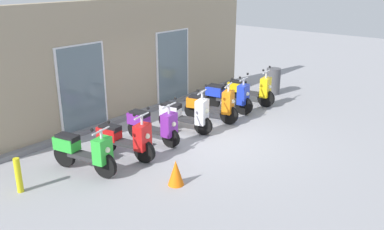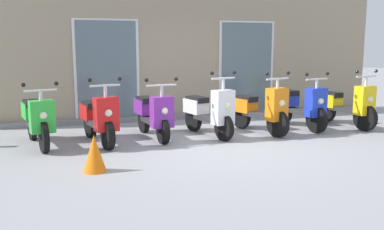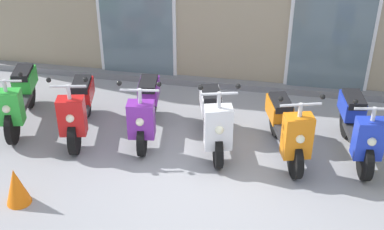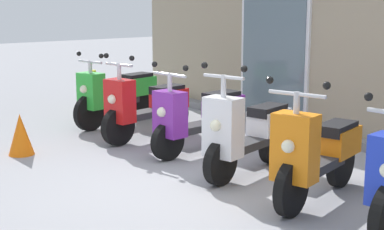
{
  "view_description": "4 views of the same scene",
  "coord_description": "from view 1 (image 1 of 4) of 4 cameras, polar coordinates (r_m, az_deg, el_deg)",
  "views": [
    {
      "loc": [
        -7.62,
        -5.83,
        3.98
      ],
      "look_at": [
        -0.42,
        0.27,
        0.7
      ],
      "focal_mm": 38.67,
      "sensor_mm": 36.0,
      "label": 1
    },
    {
      "loc": [
        -2.66,
        -6.68,
        1.75
      ],
      "look_at": [
        -0.51,
        0.27,
        0.52
      ],
      "focal_mm": 39.45,
      "sensor_mm": 36.0,
      "label": 2
    },
    {
      "loc": [
        0.87,
        -5.69,
        4.47
      ],
      "look_at": [
        -0.26,
        0.5,
        0.71
      ],
      "focal_mm": 49.38,
      "sensor_mm": 36.0,
      "label": 3
    },
    {
      "loc": [
        4.73,
        -3.36,
        1.94
      ],
      "look_at": [
        -0.7,
        0.6,
        0.59
      ],
      "focal_mm": 54.98,
      "sensor_mm": 36.0,
      "label": 4
    }
  ],
  "objects": [
    {
      "name": "ground_plane",
      "position": [
        10.39,
        2.65,
        -3.4
      ],
      "size": [
        40.0,
        40.0,
        0.0
      ],
      "primitive_type": "plane",
      "color": "#939399"
    },
    {
      "name": "storefront_facade",
      "position": [
        11.91,
        -8.83,
        7.4
      ],
      "size": [
        10.25,
        0.5,
        3.31
      ],
      "color": "gray",
      "rests_on": "ground_plane"
    },
    {
      "name": "scooter_green",
      "position": [
        8.86,
        -14.72,
        -4.79
      ],
      "size": [
        0.69,
        1.62,
        1.15
      ],
      "color": "black",
      "rests_on": "ground_plane"
    },
    {
      "name": "scooter_red",
      "position": [
        9.35,
        -9.21,
        -3.25
      ],
      "size": [
        0.67,
        1.56,
        1.21
      ],
      "color": "black",
      "rests_on": "ground_plane"
    },
    {
      "name": "scooter_purple",
      "position": [
        10.08,
        -5.39,
        -1.34
      ],
      "size": [
        0.61,
        1.53,
        1.17
      ],
      "color": "black",
      "rests_on": "ground_plane"
    },
    {
      "name": "scooter_white",
      "position": [
        10.72,
        -0.83,
        0.09
      ],
      "size": [
        0.72,
        1.5,
        1.28
      ],
      "color": "black",
      "rests_on": "ground_plane"
    },
    {
      "name": "scooter_orange",
      "position": [
        11.47,
        2.77,
        1.36
      ],
      "size": [
        0.78,
        1.55,
        1.25
      ],
      "color": "black",
      "rests_on": "ground_plane"
    },
    {
      "name": "scooter_blue",
      "position": [
        12.32,
        5.04,
        2.63
      ],
      "size": [
        0.62,
        1.59,
        1.21
      ],
      "color": "black",
      "rests_on": "ground_plane"
    },
    {
      "name": "scooter_yellow",
      "position": [
        13.13,
        8.06,
        3.44
      ],
      "size": [
        0.66,
        1.63,
        1.24
      ],
      "color": "black",
      "rests_on": "ground_plane"
    },
    {
      "name": "traffic_cone",
      "position": [
        8.17,
        -2.25,
        -7.95
      ],
      "size": [
        0.32,
        0.32,
        0.52
      ],
      "primitive_type": "cone",
      "color": "orange",
      "rests_on": "ground_plane"
    },
    {
      "name": "trash_bin",
      "position": [
        14.43,
        11.12,
        4.6
      ],
      "size": [
        0.48,
        0.48,
        0.89
      ],
      "primitive_type": "cylinder",
      "color": "#4C4C51",
      "rests_on": "ground_plane"
    },
    {
      "name": "curb_bollard",
      "position": [
        8.53,
        -22.83,
        -7.67
      ],
      "size": [
        0.12,
        0.12,
        0.7
      ],
      "primitive_type": "cylinder",
      "color": "yellow",
      "rests_on": "ground_plane"
    }
  ]
}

